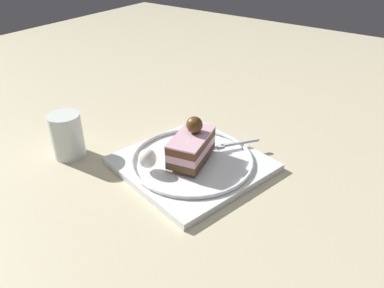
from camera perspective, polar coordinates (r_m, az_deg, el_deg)
ground_plane at (r=0.68m, az=0.22°, el=-5.32°), size 2.40×2.40×0.00m
dessert_plate at (r=0.71m, az=0.00°, el=-2.82°), size 0.29×0.29×0.02m
cake_slice at (r=0.69m, az=-0.08°, el=-0.16°), size 0.08×0.11×0.08m
whipped_cream_dollop at (r=0.67m, az=-6.80°, el=-2.20°), size 0.03×0.03×0.04m
fork at (r=0.74m, az=5.57°, el=-0.11°), size 0.08×0.11×0.00m
drink_glass_near at (r=0.77m, az=-18.48°, el=0.88°), size 0.06×0.06×0.09m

